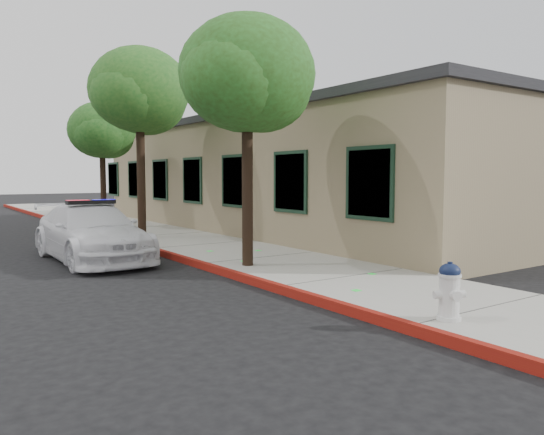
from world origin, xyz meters
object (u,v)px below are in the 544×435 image
(clapboard_building, at_px, (286,176))
(street_tree_far, at_px, (103,133))
(street_tree_mid, at_px, (139,94))
(street_tree_near, at_px, (248,80))
(fire_hydrant, at_px, (450,291))
(police_car, at_px, (92,232))

(clapboard_building, bearing_deg, street_tree_far, 146.88)
(street_tree_mid, height_order, street_tree_far, street_tree_mid)
(street_tree_near, height_order, street_tree_mid, street_tree_mid)
(street_tree_near, bearing_deg, fire_hydrant, -91.01)
(police_car, height_order, fire_hydrant, police_car)
(fire_hydrant, xyz_separation_m, street_tree_mid, (0.11, 11.78, 4.11))
(fire_hydrant, distance_m, street_tree_mid, 12.48)
(clapboard_building, relative_size, street_tree_near, 3.88)
(clapboard_building, bearing_deg, street_tree_mid, -176.79)
(street_tree_mid, bearing_deg, clapboard_building, 3.21)
(street_tree_mid, bearing_deg, police_car, -129.47)
(street_tree_mid, bearing_deg, street_tree_near, -90.19)
(street_tree_near, bearing_deg, police_car, 123.72)
(clapboard_building, height_order, fire_hydrant, clapboard_building)
(fire_hydrant, xyz_separation_m, street_tree_far, (0.21, 15.94, 3.19))
(clapboard_building, bearing_deg, street_tree_near, -131.36)
(police_car, distance_m, street_tree_mid, 5.46)
(police_car, bearing_deg, street_tree_near, -57.52)
(fire_hydrant, height_order, street_tree_mid, street_tree_mid)
(police_car, relative_size, street_tree_near, 0.91)
(fire_hydrant, height_order, street_tree_far, street_tree_far)
(clapboard_building, height_order, street_tree_mid, street_tree_mid)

